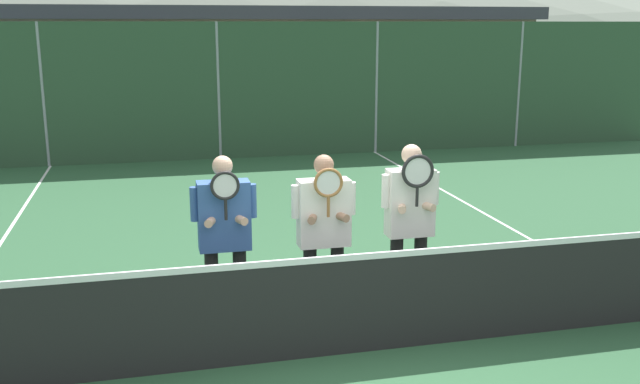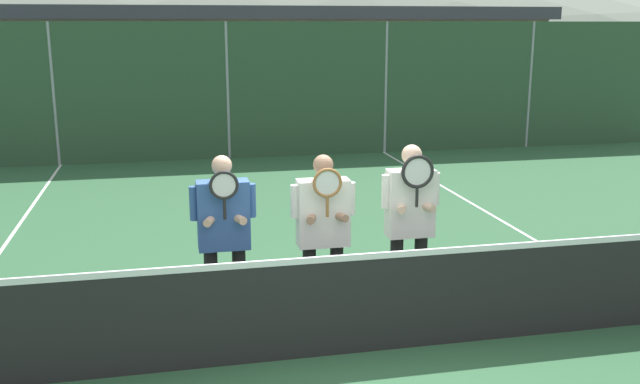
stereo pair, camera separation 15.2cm
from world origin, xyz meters
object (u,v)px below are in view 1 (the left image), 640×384
at_px(player_center_left, 324,226).
at_px(player_center_right, 410,216).
at_px(car_right_of_center, 507,97).
at_px(car_center, 336,101).
at_px(player_leftmost, 225,230).
at_px(car_left_of_center, 149,106).

xyz_separation_m(player_center_left, player_center_right, (0.89, 0.03, 0.04)).
bearing_deg(car_right_of_center, player_center_left, -124.96).
bearing_deg(player_center_right, player_center_left, -177.85).
bearing_deg(player_center_left, car_right_of_center, 55.04).
xyz_separation_m(player_center_right, car_center, (2.31, 11.52, -0.12)).
relative_size(car_center, car_right_of_center, 0.95).
relative_size(player_leftmost, car_center, 0.41).
bearing_deg(car_left_of_center, player_leftmost, -86.83).
distance_m(car_left_of_center, car_right_of_center, 9.62).
height_order(player_leftmost, car_right_of_center, car_right_of_center).
bearing_deg(player_center_left, player_center_right, 2.15).
height_order(player_center_left, car_right_of_center, car_right_of_center).
height_order(player_leftmost, player_center_left, player_leftmost).
height_order(player_center_left, player_center_right, player_center_right).
bearing_deg(car_right_of_center, player_center_right, -121.95).
height_order(car_left_of_center, car_right_of_center, car_left_of_center).
bearing_deg(car_center, car_right_of_center, -0.44).
bearing_deg(player_center_left, car_left_of_center, 97.88).
height_order(player_leftmost, car_left_of_center, car_left_of_center).
xyz_separation_m(player_leftmost, car_left_of_center, (-0.62, 11.25, -0.07)).
height_order(player_center_left, car_center, car_center).
relative_size(car_left_of_center, car_center, 1.01).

